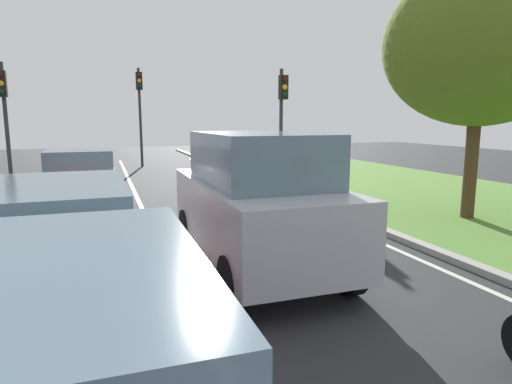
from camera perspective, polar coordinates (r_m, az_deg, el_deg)
ground_plane at (r=12.33m, az=-11.18°, el=-2.40°), size 60.00×60.00×0.00m
lane_line_center at (r=12.25m, az=-14.42°, el=-2.57°), size 0.12×32.00×0.01m
lane_line_right_edge at (r=13.30m, az=4.36°, el=-1.37°), size 0.12×32.00×0.01m
grass_verge_right at (r=15.89m, az=20.77°, el=-0.10°), size 9.00×48.00×0.06m
curb_right at (r=13.50m, az=6.30°, el=-1.00°), size 0.24×48.00×0.12m
car_suv_ahead at (r=7.21m, az=0.10°, el=-1.12°), size 1.98×4.51×2.28m
car_sedan_left_lane at (r=5.07m, az=-25.33°, el=-9.48°), size 1.92×4.34×1.86m
car_hatchback_far at (r=11.66m, az=-21.73°, el=0.84°), size 1.73×3.70×1.78m
traffic_light_near_right at (r=17.13m, az=3.46°, el=11.05°), size 0.32×0.50×4.41m
traffic_light_overhead_left at (r=17.99m, az=-30.04°, el=9.82°), size 0.32×0.50×4.49m
traffic_light_far_median at (r=24.12m, az=-14.93°, el=11.47°), size 0.32×0.50×5.15m
tree_roadside_near at (r=12.13m, az=27.25°, el=16.70°), size 4.53×4.53×6.17m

